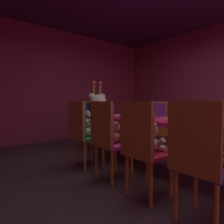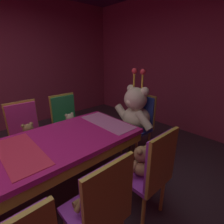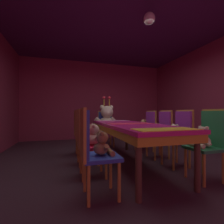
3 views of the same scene
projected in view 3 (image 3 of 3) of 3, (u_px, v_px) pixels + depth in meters
ground_plane at (130, 165)px, 2.85m from camera, size 7.90×7.90×0.00m
wall_back at (96, 100)px, 5.93m from camera, size 5.20×0.12×2.80m
ceiling_panel at (130, 9)px, 2.87m from camera, size 5.20×6.40×0.04m
banquet_table at (130, 128)px, 2.85m from camera, size 0.90×2.49×0.75m
chair_left_0 at (90, 143)px, 1.75m from camera, size 0.42×0.41×0.98m
teddy_left_0 at (103, 145)px, 1.79m from camera, size 0.22×0.29×0.27m
chair_left_1 at (85, 136)px, 2.32m from camera, size 0.42×0.41×0.98m
teddy_left_1 at (94, 136)px, 2.36m from camera, size 0.26×0.33×0.31m
chair_left_2 at (81, 131)px, 2.88m from camera, size 0.42×0.41×0.98m
teddy_left_2 at (89, 132)px, 2.92m from camera, size 0.22×0.29×0.27m
chair_left_3 at (79, 128)px, 3.47m from camera, size 0.42×0.41×0.98m
teddy_left_3 at (85, 129)px, 3.51m from camera, size 0.22×0.28×0.26m
chair_right_0 at (210, 137)px, 2.24m from camera, size 0.42×0.41×0.98m
teddy_right_0 at (202, 138)px, 2.20m from camera, size 0.24×0.31×0.29m
chair_right_1 at (181, 132)px, 2.82m from camera, size 0.42×0.41×0.98m
teddy_right_1 at (174, 133)px, 2.78m from camera, size 0.23×0.30×0.28m
chair_right_2 at (163, 129)px, 3.35m from camera, size 0.42×0.41×0.98m
teddy_right_2 at (157, 130)px, 3.31m from camera, size 0.21×0.28×0.26m
chair_right_3 at (149, 126)px, 3.93m from camera, size 0.42×0.41×0.98m
teddy_right_3 at (143, 127)px, 3.89m from camera, size 0.26×0.33×0.31m
throne_chair at (106, 125)px, 4.57m from camera, size 0.41×0.42×0.98m
king_teddy_bear at (107, 119)px, 4.40m from camera, size 0.73×0.56×0.94m
pendant_light at (149, 18)px, 2.73m from camera, size 0.20×0.20×0.20m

